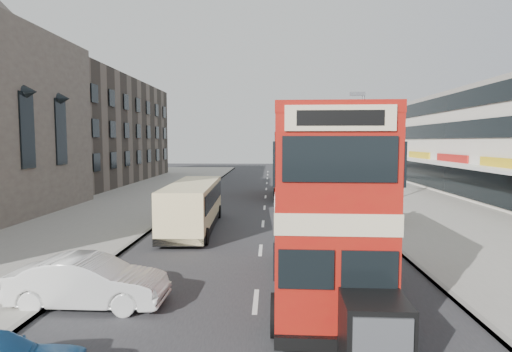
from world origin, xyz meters
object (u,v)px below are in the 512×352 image
(street_lamp, at_px, (361,142))
(pedestrian_far, at_px, (351,181))
(car_left_front, at_px, (89,282))
(pedestrian_near, at_px, (397,205))
(car_right_a, at_px, (353,214))
(car_right_c, at_px, (321,184))
(car_right_b, at_px, (331,194))
(cyclist, at_px, (318,194))
(coach, at_px, (193,204))
(bus_second, at_px, (292,164))
(bus_main, at_px, (321,202))

(street_lamp, bearing_deg, pedestrian_far, 82.23)
(car_left_front, xyz_separation_m, pedestrian_near, (12.98, 13.43, 0.26))
(car_right_a, bearing_deg, car_right_c, -177.51)
(car_right_b, xyz_separation_m, cyclist, (-1.07, -0.72, 0.10))
(car_left_front, height_order, cyclist, cyclist)
(pedestrian_near, bearing_deg, car_left_front, 41.33)
(coach, xyz_separation_m, pedestrian_near, (11.89, 2.59, -0.41))
(pedestrian_near, relative_size, cyclist, 0.77)
(bus_second, relative_size, car_left_front, 2.20)
(car_right_c, xyz_separation_m, cyclist, (-1.04, -7.34, 0.00))
(street_lamp, xyz_separation_m, bus_main, (-4.48, -15.11, -1.86))
(coach, relative_size, car_right_a, 2.11)
(car_right_c, bearing_deg, car_right_a, 5.31)
(coach, distance_m, car_right_b, 14.15)
(car_left_front, bearing_deg, car_right_b, -23.98)
(bus_second, height_order, cyclist, bus_second)
(car_left_front, relative_size, pedestrian_near, 2.64)
(car_right_a, bearing_deg, bus_second, -164.29)
(car_right_b, relative_size, cyclist, 2.08)
(pedestrian_far, bearing_deg, car_left_front, -116.94)
(pedestrian_near, bearing_deg, coach, 7.62)
(car_left_front, bearing_deg, coach, -4.58)
(car_right_b, bearing_deg, pedestrian_far, 153.43)
(car_left_front, distance_m, car_right_b, 23.94)
(pedestrian_far, bearing_deg, car_right_a, -102.65)
(street_lamp, bearing_deg, coach, -151.12)
(car_right_a, distance_m, pedestrian_far, 16.57)
(bus_main, xyz_separation_m, pedestrian_far, (6.16, 27.47, -1.92))
(bus_main, relative_size, coach, 1.11)
(pedestrian_far, height_order, cyclist, cyclist)
(street_lamp, bearing_deg, bus_second, 116.35)
(bus_main, bearing_deg, street_lamp, -104.81)
(car_left_front, relative_size, car_right_b, 0.97)
(car_right_b, bearing_deg, car_right_a, -4.16)
(coach, relative_size, pedestrian_far, 5.31)
(bus_second, height_order, coach, bus_second)
(car_left_front, height_order, car_right_c, car_right_c)
(car_left_front, bearing_deg, bus_main, -77.21)
(coach, height_order, car_right_a, coach)
(car_right_b, distance_m, pedestrian_near, 8.72)
(car_left_front, xyz_separation_m, car_right_a, (10.20, 12.60, -0.12))
(car_left_front, height_order, pedestrian_near, pedestrian_near)
(pedestrian_far, bearing_deg, car_right_c, -171.00)
(bus_second, height_order, car_right_b, bus_second)
(car_right_b, bearing_deg, bus_main, -13.44)
(pedestrian_near, bearing_deg, bus_second, -68.25)
(cyclist, bearing_deg, bus_main, -95.12)
(car_right_b, bearing_deg, car_right_c, 175.87)
(car_right_c, relative_size, pedestrian_near, 2.56)
(car_right_b, distance_m, car_right_c, 6.62)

